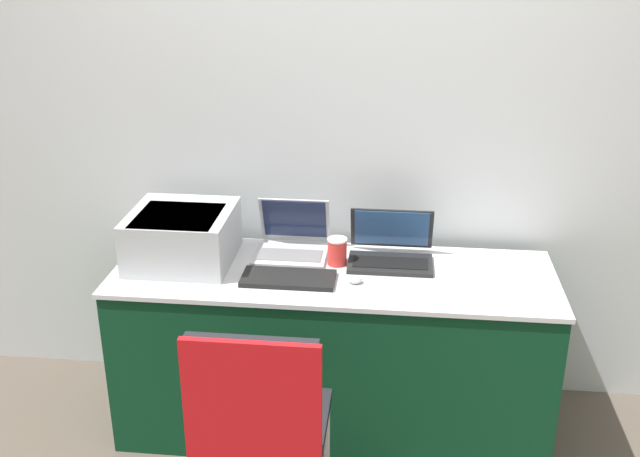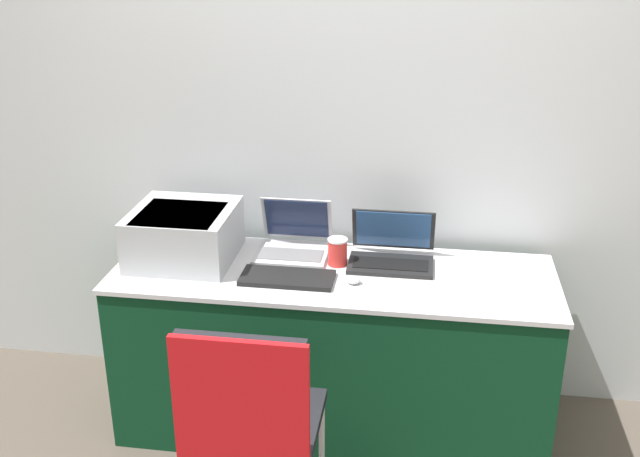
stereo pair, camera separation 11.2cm
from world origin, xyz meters
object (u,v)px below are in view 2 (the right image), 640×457
(external_keyboard, at_px, (287,278))
(mouse, at_px, (353,280))
(laptop_right, at_px, (392,252))
(coffee_cup, at_px, (338,252))
(chair, at_px, (250,419))
(printer, at_px, (184,233))
(laptop_left, at_px, (293,242))

(external_keyboard, xyz_separation_m, mouse, (0.27, 0.01, 0.01))
(laptop_right, distance_m, coffee_cup, 0.23)
(coffee_cup, bearing_deg, external_keyboard, -135.42)
(external_keyboard, height_order, chair, chair)
(printer, distance_m, coffee_cup, 0.66)
(laptop_left, xyz_separation_m, laptop_right, (0.43, -0.04, -0.00))
(laptop_left, distance_m, mouse, 0.40)
(external_keyboard, bearing_deg, laptop_left, 95.12)
(laptop_right, height_order, coffee_cup, laptop_right)
(printer, height_order, mouse, printer)
(printer, height_order, chair, printer)
(laptop_left, bearing_deg, coffee_cup, -24.49)
(printer, height_order, laptop_right, printer)
(external_keyboard, distance_m, coffee_cup, 0.26)
(coffee_cup, xyz_separation_m, mouse, (0.09, -0.17, -0.04))
(printer, xyz_separation_m, mouse, (0.75, -0.14, -0.10))
(printer, relative_size, coffee_cup, 3.65)
(laptop_left, relative_size, external_keyboard, 0.82)
(printer, distance_m, mouse, 0.77)
(laptop_left, relative_size, coffee_cup, 2.66)
(laptop_left, bearing_deg, chair, -88.22)
(laptop_left, distance_m, chair, 1.00)
(laptop_right, relative_size, external_keyboard, 0.94)
(laptop_right, height_order, chair, laptop_right)
(external_keyboard, bearing_deg, printer, 163.12)
(external_keyboard, bearing_deg, laptop_right, 30.23)
(coffee_cup, bearing_deg, printer, -176.90)
(printer, xyz_separation_m, laptop_right, (0.88, 0.09, -0.07))
(printer, distance_m, laptop_left, 0.48)
(laptop_left, bearing_deg, mouse, -42.17)
(mouse, bearing_deg, printer, 169.63)
(laptop_right, height_order, mouse, laptop_right)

